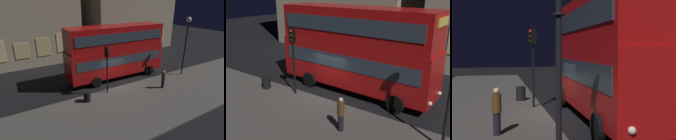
# 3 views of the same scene
# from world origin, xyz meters

# --- Properties ---
(ground_plane) EXTENTS (80.00, 80.00, 0.00)m
(ground_plane) POSITION_xyz_m (0.00, 0.00, 0.00)
(ground_plane) COLOR black
(sidewalk_slab) EXTENTS (44.00, 7.01, 0.12)m
(sidewalk_slab) POSITION_xyz_m (0.00, -4.13, 0.06)
(sidewalk_slab) COLOR #4C4944
(sidewalk_slab) RESTS_ON ground
(double_decker_bus) EXTENTS (10.55, 3.05, 5.46)m
(double_decker_bus) POSITION_xyz_m (1.08, 1.73, 3.05)
(double_decker_bus) COLOR #B20F0F
(double_decker_bus) RESTS_ON ground
(traffic_light_near_kerb) EXTENTS (0.37, 0.39, 4.17)m
(traffic_light_near_kerb) POSITION_xyz_m (-1.58, -1.12, 3.11)
(traffic_light_near_kerb) COLOR black
(traffic_light_near_kerb) RESTS_ON sidewalk_slab
(pedestrian) EXTENTS (0.34, 0.34, 1.71)m
(pedestrian) POSITION_xyz_m (3.27, -3.00, 1.00)
(pedestrian) COLOR black
(pedestrian) RESTS_ON sidewalk_slab
(litter_bin) EXTENTS (0.57, 0.57, 0.83)m
(litter_bin) POSITION_xyz_m (-3.77, -1.61, 0.53)
(litter_bin) COLOR black
(litter_bin) RESTS_ON sidewalk_slab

